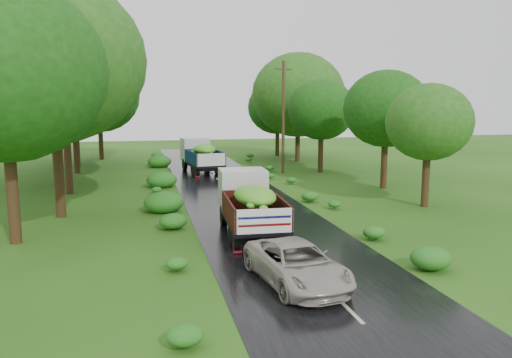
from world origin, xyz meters
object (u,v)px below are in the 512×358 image
object	(u,v)px
truck_far	(200,154)
utility_pole	(283,116)
truck_near	(249,201)
car	(297,264)

from	to	relation	value
truck_far	utility_pole	world-z (taller)	utility_pole
truck_near	truck_far	distance (m)	19.79
car	utility_pole	size ratio (longest dim) A/B	0.53
truck_far	utility_pole	xyz separation A→B (m)	(6.47, -1.95, 3.09)
truck_far	car	world-z (taller)	truck_far
truck_near	utility_pole	world-z (taller)	utility_pole
truck_far	car	size ratio (longest dim) A/B	1.40
truck_near	utility_pole	size ratio (longest dim) A/B	0.71
utility_pole	car	bearing A→B (deg)	-126.98
utility_pole	truck_near	bearing A→B (deg)	-132.40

